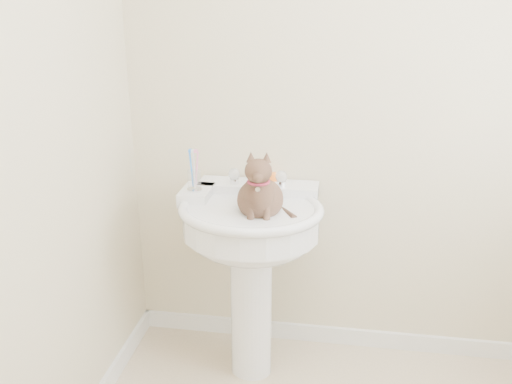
% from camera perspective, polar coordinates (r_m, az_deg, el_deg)
% --- Properties ---
extents(wall_back, '(2.20, 0.00, 2.50)m').
position_cam_1_polar(wall_back, '(2.48, 11.48, 9.04)').
color(wall_back, beige).
rests_on(wall_back, ground).
extents(baseboard_back, '(2.20, 0.02, 0.09)m').
position_cam_1_polar(baseboard_back, '(2.94, 9.84, -14.76)').
color(baseboard_back, white).
rests_on(baseboard_back, floor).
extents(pedestal_sink, '(0.64, 0.63, 0.89)m').
position_cam_1_polar(pedestal_sink, '(2.39, -0.57, -4.92)').
color(pedestal_sink, white).
rests_on(pedestal_sink, floor).
extents(faucet, '(0.28, 0.12, 0.14)m').
position_cam_1_polar(faucet, '(2.45, 0.09, 1.58)').
color(faucet, silver).
rests_on(faucet, pedestal_sink).
extents(soap_bar, '(0.10, 0.08, 0.03)m').
position_cam_1_polar(soap_bar, '(2.54, 1.16, 1.57)').
color(soap_bar, orange).
rests_on(soap_bar, pedestal_sink).
extents(toothbrush_cup, '(0.07, 0.07, 0.19)m').
position_cam_1_polar(toothbrush_cup, '(2.41, -6.50, 1.26)').
color(toothbrush_cup, silver).
rests_on(toothbrush_cup, pedestal_sink).
extents(cat, '(0.21, 0.27, 0.39)m').
position_cam_1_polar(cat, '(2.24, 0.42, -0.34)').
color(cat, brown).
rests_on(cat, pedestal_sink).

